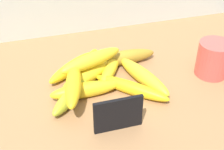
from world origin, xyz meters
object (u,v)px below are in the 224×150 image
banana_1 (111,68)px  banana_3 (85,90)px  banana_6 (87,76)px  banana_4 (143,76)px  banana_9 (91,60)px  coffee_mug (214,59)px  banana_5 (90,65)px  banana_8 (72,67)px  chalkboard_sign (118,115)px  banana_2 (72,95)px  banana_0 (131,88)px  banana_10 (73,85)px  banana_7 (122,58)px

banana_1 → banana_3: bearing=-139.2°
banana_6 → banana_4: bearing=-16.6°
banana_3 → banana_9: (3.29, 6.45, 4.21)cm
coffee_mug → banana_5: 33.82cm
banana_6 → banana_9: bearing=30.9°
banana_6 → banana_8: size_ratio=0.93×
coffee_mug → banana_4: 19.98cm
chalkboard_sign → banana_2: size_ratio=0.67×
banana_5 → banana_0: bearing=-58.9°
banana_0 → banana_1: size_ratio=1.22×
banana_6 → banana_10: banana_10 is taller
banana_1 → banana_9: size_ratio=0.92×
banana_2 → banana_7: size_ratio=0.83×
banana_1 → banana_5: (-5.06, 2.88, 0.32)cm
banana_4 → banana_7: bearing=105.3°
banana_7 → banana_8: bearing=-179.2°
banana_8 → banana_1: bearing=-19.0°
banana_0 → banana_3: 11.71cm
coffee_mug → banana_8: size_ratio=0.58×
banana_1 → banana_3: (-8.92, -7.71, 0.31)cm
banana_2 → banana_5: 13.59cm
chalkboard_sign → banana_1: bearing=78.3°
coffee_mug → banana_2: size_ratio=0.63×
banana_5 → banana_6: (-2.03, -5.02, 0.18)cm
coffee_mug → banana_0: 24.62cm
banana_3 → banana_5: size_ratio=1.10×
banana_2 → banana_10: size_ratio=0.98×
chalkboard_sign → banana_8: chalkboard_sign is taller
banana_5 → banana_8: bearing=173.3°
banana_2 → banana_3: (3.44, 0.87, 0.15)cm
banana_3 → banana_9: size_ratio=0.96×
banana_6 → banana_9: 4.36cm
banana_0 → banana_1: (-2.59, 9.82, -0.02)cm
banana_2 → banana_8: (2.25, 12.05, -0.09)cm
banana_1 → banana_3: banana_3 is taller
banana_5 → banana_8: (-5.05, 0.59, -0.25)cm
banana_7 → banana_1: bearing=-140.2°
chalkboard_sign → banana_10: 13.70cm
banana_3 → banana_4: same height
chalkboard_sign → banana_7: chalkboard_sign is taller
banana_1 → banana_6: 7.42cm
banana_6 → banana_1: bearing=16.8°
coffee_mug → banana_9: 33.22cm
banana_4 → banana_5: bearing=142.8°
banana_2 → banana_4: size_ratio=0.83×
banana_4 → banana_10: (-19.14, -3.18, 3.52)cm
chalkboard_sign → banana_6: size_ratio=0.66×
banana_5 → banana_9: size_ratio=0.87×
banana_2 → banana_8: bearing=79.4°
chalkboard_sign → coffee_mug: (31.22, 13.08, 0.95)cm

